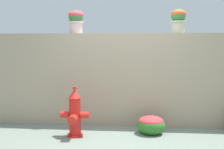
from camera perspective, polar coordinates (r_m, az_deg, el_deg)
ground_plane at (r=4.32m, az=2.13°, el=-14.91°), size 24.00×24.00×0.00m
stone_wall at (r=5.33m, az=2.85°, el=-1.01°), size 6.80×0.34×1.77m
potted_plant_1 at (r=5.43m, az=-7.51°, el=11.23°), size 0.29×0.29×0.45m
potted_plant_2 at (r=5.34m, az=13.62°, el=11.16°), size 0.28×0.28×0.45m
fire_hydrant at (r=4.73m, az=-7.75°, el=-8.20°), size 0.49×0.39×0.85m
flower_bush_left at (r=4.93m, az=8.12°, el=-10.15°), size 0.49×0.44×0.33m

